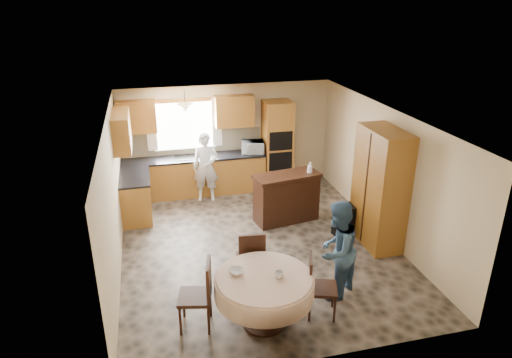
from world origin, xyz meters
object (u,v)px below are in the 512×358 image
Objects in this scene: chair_back at (251,257)px; person_dining at (337,250)px; dining_table at (264,287)px; person_sink at (206,167)px; chair_left at (201,291)px; chair_right at (317,283)px; sideboard at (286,199)px; oven_tower at (277,145)px; cupboard at (380,188)px.

chair_back is 0.64× the size of person_dining.
dining_table is 4.47m from person_sink.
chair_left is 1.68m from chair_right.
chair_back is (-1.25, -2.12, 0.08)m from sideboard.
chair_back is at bearing 60.53° from chair_right.
oven_tower is 4.47m from person_dining.
dining_table is 0.81m from chair_right.
oven_tower is 1.56× the size of sideboard.
chair_right is at bearing 0.82° from person_dining.
sideboard is 2.46m from chair_back.
dining_table is at bearing -122.74° from sideboard.
cupboard reaches higher than dining_table.
dining_table is 0.87× the size of person_dining.
person_sink is (-1.79, -0.39, -0.26)m from oven_tower.
cupboard is at bearing -32.68° from person_sink.
person_sink is (0.68, 4.29, 0.22)m from chair_left.
chair_back is (0.90, 0.73, -0.02)m from chair_left.
oven_tower is at bearing 164.30° from chair_left.
person_dining is at bearing 163.74° from chair_back.
person_sink is at bearing -176.92° from chair_left.
cupboard reaches higher than person_sink.
cupboard is 1.39× the size of person_dining.
person_sink is (-0.18, 4.46, 0.18)m from dining_table.
cupboard is 2.32× the size of chair_right.
chair_left is 1.10× the size of chair_right.
dining_table is at bearing -108.27° from oven_tower.
chair_right reaches higher than dining_table.
sideboard reaches higher than chair_right.
dining_table is at bearing 94.08° from chair_back.
cupboard is at bearing -70.88° from oven_tower.
oven_tower is 2.01× the size of chair_left.
chair_left is 1.16m from chair_back.
dining_table is 1.45× the size of chair_right.
cupboard reaches higher than sideboard.
chair_left is at bearing 168.65° from dining_table.
sideboard is at bearing 137.95° from cupboard.
cupboard reaches higher than person_dining.
sideboard is at bearing -114.44° from chair_back.
chair_right is 0.64m from person_dining.
oven_tower reaches higher than dining_table.
chair_back is at bearing -130.30° from sideboard.
chair_left is 0.66× the size of person_sink.
sideboard is 3.28m from dining_table.
cupboard is 1.99m from person_dining.
sideboard reaches higher than dining_table.
chair_left is (-0.87, 0.17, -0.04)m from dining_table.
person_sink is at bearing 136.64° from cupboard.
cupboard is at bearing 126.33° from chair_left.
sideboard is at bearing -129.93° from person_dining.
sideboard is at bearing 155.19° from chair_left.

